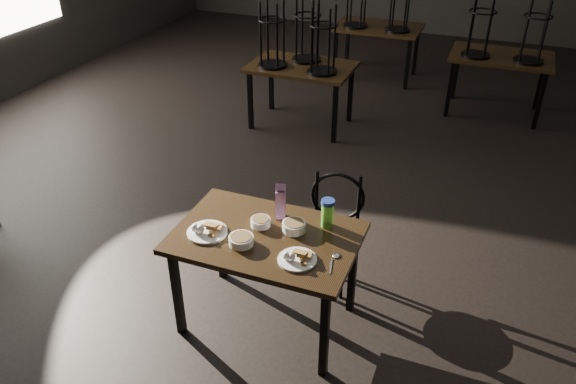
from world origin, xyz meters
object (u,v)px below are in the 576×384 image
at_px(juice_carton, 281,202).
at_px(bentwood_chair, 334,223).
at_px(water_bottle, 327,213).
at_px(main_table, 266,245).

xyz_separation_m(juice_carton, bentwood_chair, (0.28, 0.37, -0.34)).
height_order(juice_carton, water_bottle, juice_carton).
height_order(juice_carton, bentwood_chair, juice_carton).
distance_m(water_bottle, bentwood_chair, 0.48).
distance_m(main_table, juice_carton, 0.31).
bearing_deg(juice_carton, bentwood_chair, 53.30).
bearing_deg(main_table, water_bottle, 35.76).
bearing_deg(main_table, juice_carton, 86.80).
xyz_separation_m(main_table, water_bottle, (0.34, 0.24, 0.18)).
bearing_deg(water_bottle, bentwood_chair, 97.74).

